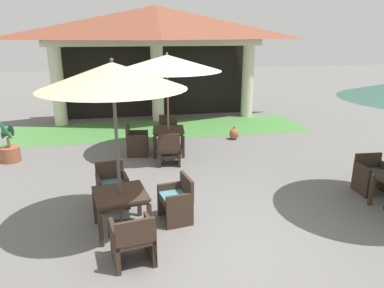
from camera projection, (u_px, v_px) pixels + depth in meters
name	position (u px, v px, depth m)	size (l,w,h in m)	color
ground_plane	(219.00, 241.00, 6.06)	(60.00, 60.00, 0.00)	slate
background_pavilion	(156.00, 34.00, 13.51)	(8.55, 2.55, 4.30)	beige
lawn_strip	(163.00, 129.00, 13.08)	(10.35, 2.69, 0.01)	#47843D
patio_table_near_foreground	(169.00, 132.00, 10.22)	(0.96, 0.96, 0.74)	#38281E
patio_umbrella_near_foreground	(167.00, 63.00, 9.66)	(2.94, 2.94, 2.84)	#2D2D2D
patio_chair_near_foreground_south	(169.00, 150.00, 9.42)	(0.63, 0.61, 0.90)	#38281E
patio_chair_near_foreground_west	(136.00, 141.00, 10.23)	(0.65, 0.68, 0.86)	#38281E
patio_chair_near_foreground_north	(168.00, 132.00, 11.17)	(0.63, 0.59, 0.89)	#38281E
patio_chair_mid_left_north	(372.00, 175.00, 7.82)	(0.67, 0.63, 0.81)	#38281E
patio_table_mid_right	(120.00, 198.00, 6.22)	(1.00, 1.00, 0.72)	#38281E
patio_umbrella_mid_right	(113.00, 77.00, 5.61)	(2.34, 2.34, 2.97)	#2D2D2D
patio_chair_mid_right_north	(112.00, 187.00, 7.20)	(0.66, 0.65, 0.86)	#38281E
patio_chair_mid_right_south	(133.00, 239.00, 5.37)	(0.68, 0.66, 0.83)	#38281E
patio_chair_mid_right_east	(177.00, 200.00, 6.62)	(0.60, 0.69, 0.85)	#38281E
potted_palm_left_edge	(10.00, 151.00, 9.70)	(0.51, 0.51, 1.16)	#995638
terracotta_urn	(234.00, 134.00, 11.77)	(0.31, 0.31, 0.45)	#9E5633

